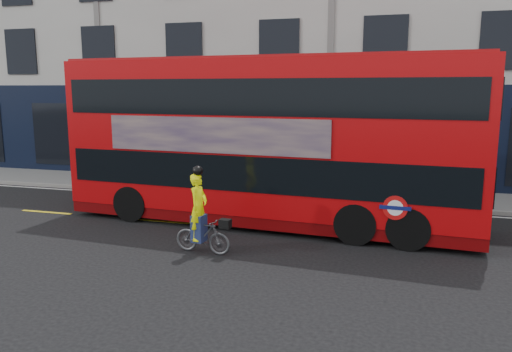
% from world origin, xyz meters
% --- Properties ---
extents(ground, '(120.00, 120.00, 0.00)m').
position_xyz_m(ground, '(0.00, 0.00, 0.00)').
color(ground, black).
rests_on(ground, ground).
extents(pavement, '(60.00, 3.00, 0.12)m').
position_xyz_m(pavement, '(0.00, 6.50, 0.06)').
color(pavement, slate).
rests_on(pavement, ground).
extents(kerb, '(60.00, 0.12, 0.13)m').
position_xyz_m(kerb, '(0.00, 5.00, 0.07)').
color(kerb, gray).
rests_on(kerb, ground).
extents(building_terrace, '(50.00, 10.07, 15.00)m').
position_xyz_m(building_terrace, '(0.00, 12.94, 7.49)').
color(building_terrace, beige).
rests_on(building_terrace, ground).
extents(road_edge_line, '(58.00, 0.10, 0.01)m').
position_xyz_m(road_edge_line, '(0.00, 4.70, 0.00)').
color(road_edge_line, silver).
rests_on(road_edge_line, ground).
extents(lane_dashes, '(58.00, 0.12, 0.01)m').
position_xyz_m(lane_dashes, '(0.00, 1.50, 0.00)').
color(lane_dashes, gold).
rests_on(lane_dashes, ground).
extents(bus, '(11.86, 3.48, 4.72)m').
position_xyz_m(bus, '(-0.94, 2.21, 2.42)').
color(bus, '#B6070A').
rests_on(bus, ground).
extents(cyclist, '(1.46, 0.62, 2.11)m').
position_xyz_m(cyclist, '(-1.80, -0.84, 0.73)').
color(cyclist, '#4B4D50').
rests_on(cyclist, ground).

